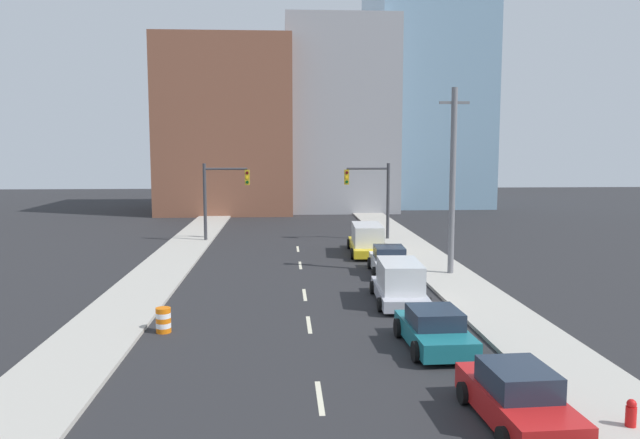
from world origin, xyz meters
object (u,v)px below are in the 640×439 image
(traffic_signal_right, at_px, (375,191))
(fire_hydrant, at_px, (631,416))
(traffic_signal_left, at_px, (218,192))
(utility_pole_right_mid, at_px, (453,181))
(box_truck_yellow, at_px, (367,240))
(sedan_white, at_px, (389,261))
(box_truck_silver, at_px, (400,283))
(traffic_barrel, at_px, (163,320))
(sedan_red, at_px, (517,398))
(sedan_teal, at_px, (434,330))

(traffic_signal_right, xyz_separation_m, fire_hydrant, (1.58, -31.97, -3.29))
(traffic_signal_left, height_order, utility_pole_right_mid, utility_pole_right_mid)
(box_truck_yellow, bearing_deg, sedan_white, -84.03)
(traffic_signal_right, relative_size, box_truck_silver, 1.09)
(traffic_signal_left, relative_size, fire_hydrant, 6.92)
(box_truck_yellow, bearing_deg, traffic_barrel, -117.81)
(fire_hydrant, bearing_deg, traffic_barrel, 145.04)
(traffic_signal_right, xyz_separation_m, sedan_red, (-1.04, -31.37, -3.02))
(sedan_teal, distance_m, box_truck_silver, 6.34)
(traffic_signal_right, bearing_deg, sedan_white, -94.82)
(traffic_signal_left, relative_size, box_truck_silver, 1.09)
(traffic_barrel, xyz_separation_m, sedan_red, (10.36, -8.48, 0.20))
(traffic_barrel, bearing_deg, sedan_teal, -13.87)
(traffic_signal_left, bearing_deg, utility_pole_right_mid, -43.43)
(fire_hydrant, distance_m, box_truck_silver, 13.42)
(fire_hydrant, bearing_deg, box_truck_yellow, 96.56)
(traffic_signal_right, xyz_separation_m, traffic_barrel, (-11.40, -22.89, -3.23))
(box_truck_silver, distance_m, box_truck_yellow, 12.98)
(traffic_signal_left, relative_size, sedan_red, 1.29)
(traffic_signal_left, distance_m, fire_hydrant, 34.76)
(utility_pole_right_mid, height_order, sedan_red, utility_pole_right_mid)
(sedan_teal, distance_m, box_truck_yellow, 19.31)
(sedan_red, bearing_deg, traffic_signal_right, 85.25)
(traffic_signal_left, distance_m, traffic_barrel, 23.12)
(utility_pole_right_mid, xyz_separation_m, sedan_teal, (-3.87, -12.17, -4.53))
(box_truck_silver, bearing_deg, traffic_signal_right, 87.26)
(traffic_barrel, xyz_separation_m, box_truck_silver, (9.71, 3.93, 0.42))
(utility_pole_right_mid, relative_size, sedan_white, 2.18)
(traffic_signal_left, distance_m, utility_pole_right_mid, 19.15)
(traffic_signal_left, height_order, sedan_white, traffic_signal_left)
(sedan_teal, bearing_deg, box_truck_yellow, 87.35)
(box_truck_silver, bearing_deg, sedan_teal, -87.28)
(box_truck_silver, xyz_separation_m, sedan_white, (0.65, 6.52, -0.21))
(sedan_red, xyz_separation_m, sedan_teal, (-0.62, 6.07, -0.03))
(traffic_signal_right, distance_m, box_truck_silver, 19.24)
(traffic_signal_left, bearing_deg, sedan_teal, -68.42)
(traffic_signal_right, height_order, fire_hydrant, traffic_signal_right)
(traffic_signal_left, distance_m, sedan_white, 16.62)
(sedan_teal, relative_size, box_truck_silver, 0.83)
(utility_pole_right_mid, bearing_deg, fire_hydrant, -91.91)
(fire_hydrant, relative_size, sedan_red, 0.19)
(traffic_barrel, xyz_separation_m, box_truck_yellow, (9.99, 16.90, 0.46))
(box_truck_silver, relative_size, sedan_white, 1.15)
(sedan_red, bearing_deg, traffic_barrel, 137.86)
(utility_pole_right_mid, bearing_deg, box_truck_silver, -123.79)
(traffic_signal_left, relative_size, sedan_teal, 1.31)
(traffic_signal_right, bearing_deg, utility_pole_right_mid, -80.46)
(traffic_barrel, bearing_deg, sedan_red, -39.28)
(traffic_signal_left, height_order, sedan_teal, traffic_signal_left)
(traffic_signal_left, distance_m, traffic_signal_right, 11.66)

